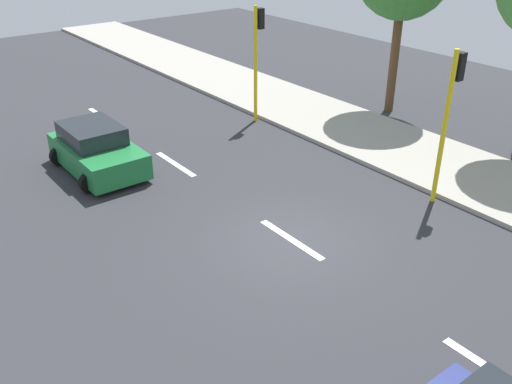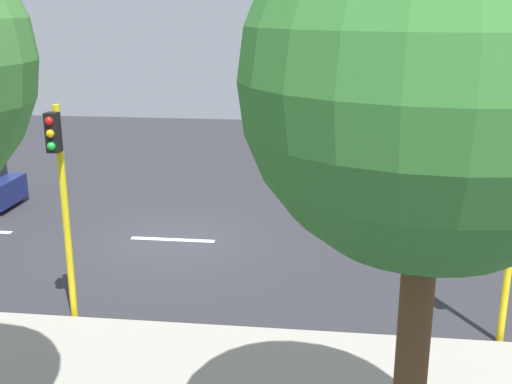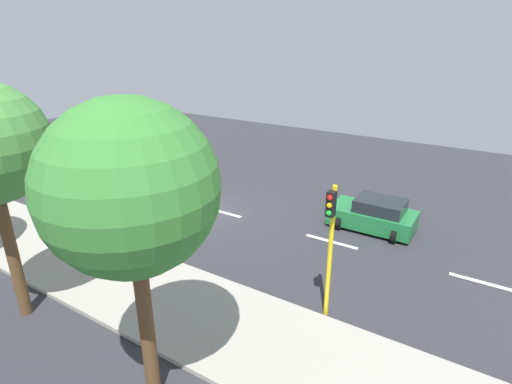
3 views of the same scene
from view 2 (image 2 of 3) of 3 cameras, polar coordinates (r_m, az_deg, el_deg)
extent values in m
cube|color=#2D2D33|center=(17.87, -7.58, -4.48)|extent=(40.00, 60.00, 0.10)
cube|color=#9E998E|center=(11.86, -16.20, -15.81)|extent=(4.00, 60.00, 0.15)
cube|color=white|center=(17.85, -7.59, -4.32)|extent=(0.20, 2.40, 0.01)
cube|color=white|center=(17.41, 12.01, -5.09)|extent=(0.20, 2.40, 0.01)
cylinder|color=black|center=(22.82, -21.72, 0.07)|extent=(0.64, 0.22, 0.64)
cube|color=#1E7238|center=(19.45, 14.70, -1.25)|extent=(1.94, 3.82, 0.80)
cube|color=#1E2328|center=(19.31, 15.74, 0.64)|extent=(1.63, 2.14, 0.56)
cylinder|color=black|center=(18.57, 11.12, -2.63)|extent=(0.64, 0.22, 0.64)
cylinder|color=black|center=(20.20, 10.80, -1.06)|extent=(0.64, 0.22, 0.64)
cylinder|color=black|center=(18.94, 18.75, -2.84)|extent=(0.64, 0.22, 0.64)
cylinder|color=black|center=(20.54, 17.82, -1.28)|extent=(0.64, 0.22, 0.64)
cylinder|color=yellow|center=(12.57, 22.29, -3.53)|extent=(0.14, 0.14, 4.50)
cylinder|color=yellow|center=(13.17, -16.92, -2.11)|extent=(0.14, 0.14, 4.50)
cube|color=black|center=(12.55, -17.97, 5.18)|extent=(0.24, 0.24, 0.76)
sphere|color=red|center=(12.40, -18.29, 6.15)|extent=(0.16, 0.16, 0.16)
sphere|color=#F2A50C|center=(12.45, -18.20, 5.07)|extent=(0.16, 0.16, 0.16)
sphere|color=green|center=(12.49, -18.10, 3.99)|extent=(0.16, 0.16, 0.16)
sphere|color=#387F33|center=(6.27, 15.88, 9.88)|extent=(3.77, 3.77, 3.77)
camera|label=1|loc=(28.15, -23.55, 18.49)|focal=39.44mm
camera|label=3|loc=(7.72, 94.77, 17.00)|focal=28.59mm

